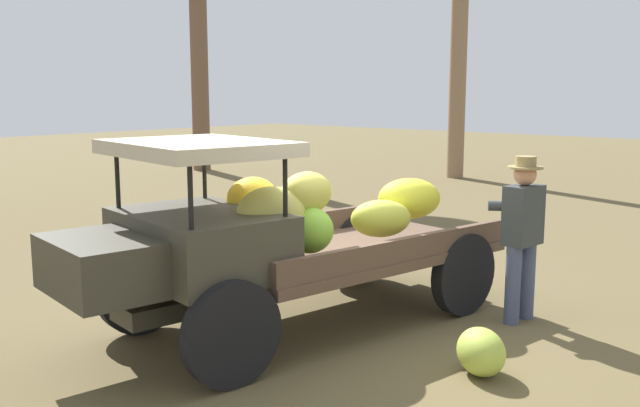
{
  "coord_description": "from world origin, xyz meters",
  "views": [
    {
      "loc": [
        4.9,
        4.32,
        2.29
      ],
      "look_at": [
        -0.24,
        -0.13,
        1.19
      ],
      "focal_mm": 39.44,
      "sensor_mm": 36.0,
      "label": 1
    }
  ],
  "objects": [
    {
      "name": "truck",
      "position": [
        0.41,
        -0.2,
        0.91
      ],
      "size": [
        4.62,
        2.33,
        1.87
      ],
      "rotation": [
        0.0,
        0.0,
        -0.16
      ],
      "color": "#3B382D",
      "rests_on": "ground"
    },
    {
      "name": "loose_banana_bunch",
      "position": [
        -0.06,
        1.76,
        0.19
      ],
      "size": [
        0.6,
        0.62,
        0.39
      ],
      "primitive_type": "ellipsoid",
      "rotation": [
        0.0,
        0.01,
        0.9
      ],
      "color": "#B6CF4A",
      "rests_on": "ground"
    },
    {
      "name": "ground_plane",
      "position": [
        0.0,
        0.0,
        0.0
      ],
      "size": [
        60.0,
        60.0,
        0.0
      ],
      "primitive_type": "plane",
      "color": "brown"
    },
    {
      "name": "farmer",
      "position": [
        -1.52,
        1.39,
        0.94
      ],
      "size": [
        0.52,
        0.48,
        1.66
      ],
      "rotation": [
        0.0,
        0.0,
        -1.69
      ],
      "color": "#464E6F",
      "rests_on": "ground"
    }
  ]
}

